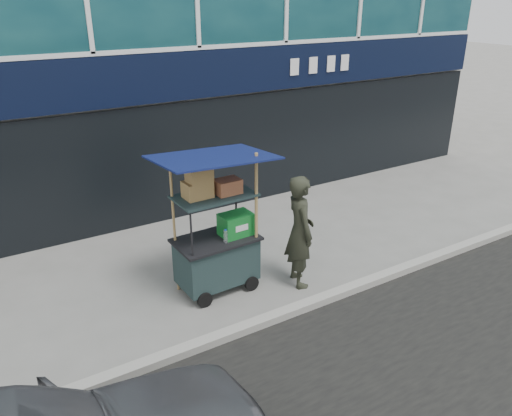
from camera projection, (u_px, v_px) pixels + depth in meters
ground at (315, 296)px, 7.80m from camera, size 80.00×80.00×0.00m
curb at (323, 299)px, 7.62m from camera, size 80.00×0.18×0.12m
vendor_cart at (217, 243)px, 7.71m from camera, size 1.73×1.25×2.29m
vendor_man at (300, 231)px, 7.82m from camera, size 0.60×0.77×1.85m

